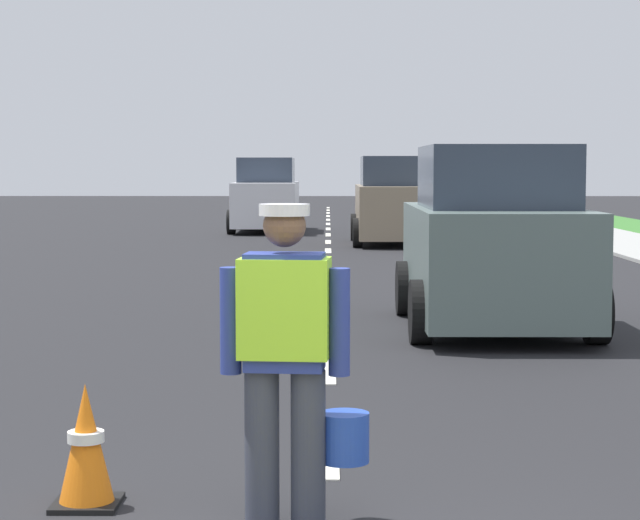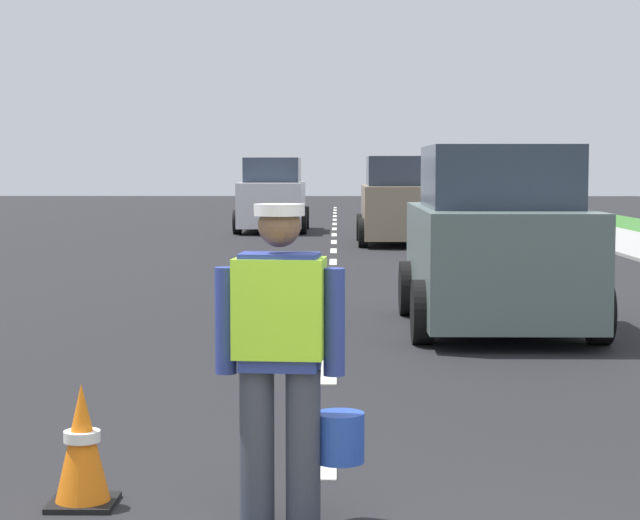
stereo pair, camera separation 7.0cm
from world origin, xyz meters
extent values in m
plane|color=black|center=(0.00, 21.00, 0.00)|extent=(96.00, 96.00, 0.00)
cube|color=silver|center=(0.00, 2.70, 0.01)|extent=(0.14, 1.40, 0.01)
cube|color=silver|center=(0.00, 5.70, 0.01)|extent=(0.14, 1.40, 0.01)
cube|color=silver|center=(0.00, 8.70, 0.01)|extent=(0.14, 1.40, 0.01)
cube|color=silver|center=(0.00, 11.70, 0.01)|extent=(0.14, 1.40, 0.01)
cube|color=silver|center=(0.00, 14.70, 0.01)|extent=(0.14, 1.40, 0.01)
cube|color=silver|center=(0.00, 17.70, 0.01)|extent=(0.14, 1.40, 0.01)
cube|color=silver|center=(0.00, 20.70, 0.01)|extent=(0.14, 1.40, 0.01)
cube|color=silver|center=(0.00, 23.70, 0.01)|extent=(0.14, 1.40, 0.01)
cube|color=silver|center=(0.00, 26.70, 0.01)|extent=(0.14, 1.40, 0.01)
cube|color=silver|center=(0.00, 29.70, 0.01)|extent=(0.14, 1.40, 0.01)
cube|color=silver|center=(0.00, 32.70, 0.01)|extent=(0.14, 1.40, 0.01)
cube|color=silver|center=(0.00, 35.70, 0.01)|extent=(0.14, 1.40, 0.01)
cube|color=silver|center=(0.00, 38.70, 0.01)|extent=(0.14, 1.40, 0.01)
cube|color=silver|center=(0.00, 41.70, 0.01)|extent=(0.14, 1.40, 0.01)
cube|color=silver|center=(0.00, 44.70, 0.01)|extent=(0.14, 1.40, 0.01)
cube|color=silver|center=(0.00, 47.70, 0.01)|extent=(0.14, 1.40, 0.01)
cylinder|color=#383D4C|center=(-0.34, 1.15, 0.41)|extent=(0.18, 0.18, 0.82)
cylinder|color=#383D4C|center=(-0.10, 1.13, 0.41)|extent=(0.18, 0.18, 0.82)
cube|color=navy|center=(-0.22, 1.14, 1.12)|extent=(0.42, 0.27, 0.60)
cube|color=#A5EA33|center=(-0.22, 1.14, 1.14)|extent=(0.48, 0.32, 0.51)
cylinder|color=navy|center=(-0.50, 1.17, 1.07)|extent=(0.11, 0.11, 0.55)
cylinder|color=navy|center=(0.06, 1.12, 1.07)|extent=(0.11, 0.11, 0.55)
sphere|color=brown|center=(-0.22, 1.14, 1.56)|extent=(0.22, 0.22, 0.22)
cylinder|color=silver|center=(-0.22, 1.14, 1.64)|extent=(0.26, 0.26, 0.06)
cylinder|color=#2347B7|center=(0.09, 1.22, 0.45)|extent=(0.26, 0.26, 0.26)
cube|color=black|center=(-1.32, 1.49, 0.01)|extent=(0.36, 0.36, 0.03)
cone|color=orange|center=(-1.32, 1.49, 0.35)|extent=(0.30, 0.30, 0.65)
cylinder|color=white|center=(-1.32, 1.49, 0.39)|extent=(0.20, 0.20, 0.06)
cube|color=silver|center=(-1.78, 28.43, 0.80)|extent=(1.77, 4.38, 1.24)
cube|color=#2D3847|center=(-1.78, 28.54, 1.77)|extent=(1.55, 2.41, 0.70)
cylinder|color=black|center=(-0.87, 27.07, 0.34)|extent=(0.22, 0.68, 0.68)
cylinder|color=black|center=(-2.68, 27.07, 0.34)|extent=(0.22, 0.68, 0.68)
cylinder|color=black|center=(-0.87, 29.79, 0.34)|extent=(0.22, 0.68, 0.68)
cylinder|color=black|center=(-2.68, 29.79, 0.34)|extent=(0.22, 0.68, 0.68)
cube|color=gray|center=(1.55, 23.08, 0.79)|extent=(1.69, 4.05, 1.23)
cube|color=#2D3847|center=(1.55, 22.98, 1.76)|extent=(1.49, 2.23, 0.70)
cylinder|color=black|center=(0.68, 24.34, 0.34)|extent=(0.22, 0.68, 0.68)
cylinder|color=black|center=(2.42, 24.34, 0.34)|extent=(0.22, 0.68, 0.68)
cylinder|color=black|center=(0.68, 21.83, 0.34)|extent=(0.22, 0.68, 0.68)
cylinder|color=black|center=(2.42, 21.83, 0.34)|extent=(0.22, 0.68, 0.68)
cube|color=slate|center=(1.90, 8.51, 0.79)|extent=(1.81, 3.83, 1.22)
cube|color=#2D3847|center=(1.90, 8.41, 1.75)|extent=(1.59, 2.11, 0.70)
cylinder|color=black|center=(0.97, 9.69, 0.34)|extent=(0.22, 0.68, 0.68)
cylinder|color=black|center=(2.82, 9.69, 0.34)|extent=(0.22, 0.68, 0.68)
cylinder|color=black|center=(0.97, 7.32, 0.34)|extent=(0.22, 0.68, 0.68)
cylinder|color=black|center=(2.82, 7.32, 0.34)|extent=(0.22, 0.68, 0.68)
camera|label=1|loc=(0.00, -4.69, 1.86)|focal=64.66mm
camera|label=2|loc=(0.07, -4.69, 1.86)|focal=64.66mm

